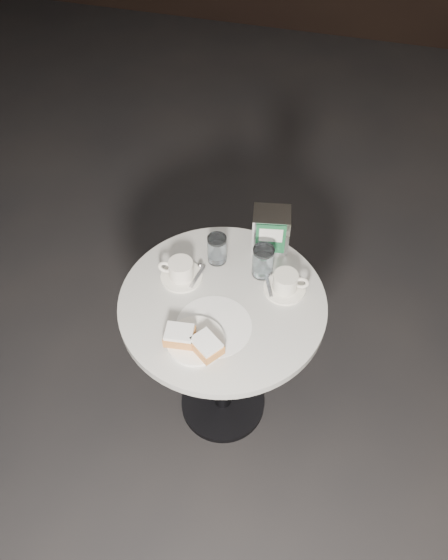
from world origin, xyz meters
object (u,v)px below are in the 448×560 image
coffee_cup_right (286,283)px  napkin_dispenser (271,229)px  cafe_table (223,334)px  beignet_plate (194,341)px  water_glass_left (217,249)px  water_glass_right (263,262)px  coffee_cup_left (181,271)px

coffee_cup_right → napkin_dispenser: napkin_dispenser is taller
coffee_cup_right → napkin_dispenser: 0.22m
cafe_table → coffee_cup_right: coffee_cup_right is taller
beignet_plate → water_glass_left: 0.37m
cafe_table → water_glass_right: size_ratio=6.29×
water_glass_left → napkin_dispenser: (0.16, 0.12, 0.02)m
cafe_table → coffee_cup_left: size_ratio=4.65×
water_glass_right → napkin_dispenser: (-0.00, 0.14, 0.02)m
beignet_plate → napkin_dispenser: bearing=74.1°
beignet_plate → coffee_cup_left: 0.28m
water_glass_right → water_glass_left: bearing=173.4°
coffee_cup_left → coffee_cup_right: coffee_cup_left is taller
coffee_cup_left → water_glass_left: size_ratio=1.46×
coffee_cup_left → napkin_dispenser: bearing=36.5°
beignet_plate → water_glass_left: bearing=94.0°
coffee_cup_left → napkin_dispenser: (0.26, 0.23, 0.04)m
coffee_cup_right → water_glass_right: (-0.09, 0.05, 0.03)m
water_glass_left → napkin_dispenser: bearing=36.5°
coffee_cup_left → water_glass_right: bearing=14.0°
water_glass_left → water_glass_right: water_glass_right is taller
water_glass_right → cafe_table: bearing=-123.3°
coffee_cup_right → water_glass_right: 0.11m
coffee_cup_left → napkin_dispenser: napkin_dispenser is taller
beignet_plate → coffee_cup_left: coffee_cup_left is taller
coffee_cup_right → water_glass_left: size_ratio=1.47×
beignet_plate → water_glass_right: 0.38m
water_glass_right → napkin_dispenser: 0.14m
coffee_cup_right → water_glass_right: bearing=142.0°
beignet_plate → coffee_cup_left: bearing=116.1°
coffee_cup_right → water_glass_left: (-0.26, 0.07, 0.02)m
cafe_table → water_glass_left: 0.31m
coffee_cup_right → beignet_plate: bearing=-136.2°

